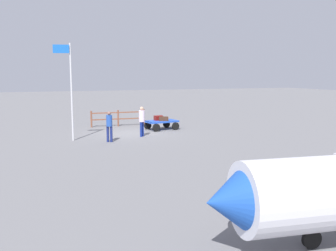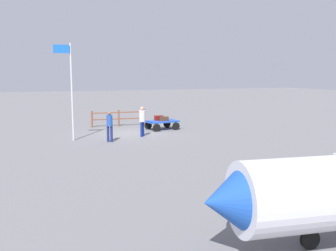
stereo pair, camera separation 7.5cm
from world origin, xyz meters
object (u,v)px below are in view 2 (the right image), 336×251
at_px(suitcase_navy, 159,118).
at_px(worker_lead, 142,119).
at_px(suitcase_olive, 164,119).
at_px(flagpole, 70,85).
at_px(worker_trailing, 110,124).
at_px(luggage_cart, 162,123).

relative_size(suitcase_navy, worker_lead, 0.32).
height_order(suitcase_olive, flagpole, flagpole).
bearing_deg(flagpole, worker_trailing, 147.94).
height_order(suitcase_navy, flagpole, flagpole).
height_order(worker_lead, worker_trailing, worker_lead).
relative_size(suitcase_navy, worker_trailing, 0.34).
bearing_deg(luggage_cart, flagpole, 18.82).
xyz_separation_m(suitcase_navy, worker_trailing, (4.14, 3.57, 0.22)).
bearing_deg(suitcase_navy, flagpole, 21.29).
distance_m(worker_trailing, flagpole, 3.13).
bearing_deg(flagpole, suitcase_navy, -158.71).
distance_m(suitcase_olive, worker_lead, 3.00).
bearing_deg(worker_lead, suitcase_olive, -136.21).
bearing_deg(suitcase_olive, worker_trailing, 35.93).
relative_size(suitcase_olive, worker_trailing, 0.40).
bearing_deg(suitcase_olive, luggage_cart, -52.72).
xyz_separation_m(suitcase_olive, flagpole, (6.28, 1.96, 2.39)).
bearing_deg(suitcase_navy, worker_trailing, 40.75).
xyz_separation_m(luggage_cart, worker_trailing, (4.25, 3.31, 0.53)).
height_order(suitcase_navy, worker_lead, worker_lead).
xyz_separation_m(luggage_cart, suitcase_olive, (-0.11, 0.15, 0.29)).
bearing_deg(worker_trailing, suitcase_olive, -144.07).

